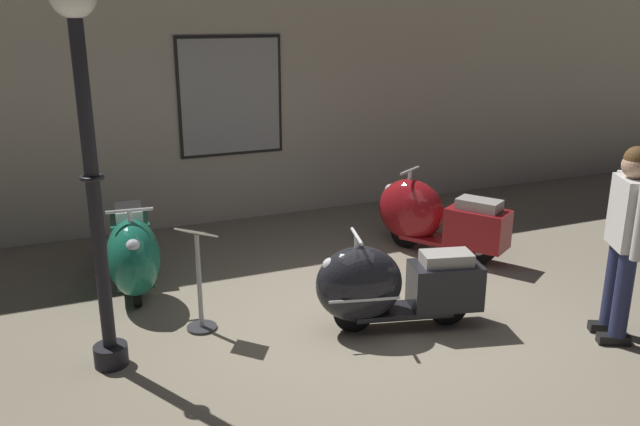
% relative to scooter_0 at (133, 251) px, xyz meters
% --- Properties ---
extents(ground_plane, '(60.00, 60.00, 0.00)m').
position_rel_scooter_0_xyz_m(ground_plane, '(1.82, -1.66, -0.46)').
color(ground_plane, gray).
extents(showroom_back_wall, '(18.00, 0.24, 3.53)m').
position_rel_scooter_0_xyz_m(showroom_back_wall, '(1.81, 2.13, 1.31)').
color(showroom_back_wall, '#BCB29E').
rests_on(showroom_back_wall, ground).
extents(scooter_0, '(0.62, 1.69, 1.01)m').
position_rel_scooter_0_xyz_m(scooter_0, '(0.00, 0.00, 0.00)').
color(scooter_0, black).
rests_on(scooter_0, ground).
extents(scooter_1, '(1.61, 0.81, 0.94)m').
position_rel_scooter_0_xyz_m(scooter_1, '(2.02, -1.76, -0.03)').
color(scooter_1, black).
rests_on(scooter_1, ground).
extents(scooter_2, '(1.27, 1.65, 1.01)m').
position_rel_scooter_0_xyz_m(scooter_2, '(3.50, -0.18, 0.00)').
color(scooter_2, black).
rests_on(scooter_2, ground).
extents(lamppost, '(0.34, 0.34, 3.13)m').
position_rel_scooter_0_xyz_m(lamppost, '(-0.40, -1.44, 1.46)').
color(lamppost, black).
rests_on(lamppost, ground).
extents(visitor_0, '(0.41, 0.54, 1.77)m').
position_rel_scooter_0_xyz_m(visitor_0, '(3.84, -2.73, 0.57)').
color(visitor_0, black).
rests_on(visitor_0, ground).
extents(info_stanchion, '(0.38, 0.39, 1.01)m').
position_rel_scooter_0_xyz_m(info_stanchion, '(0.45, -1.09, -0.04)').
color(info_stanchion, '#333338').
rests_on(info_stanchion, ground).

